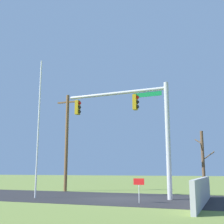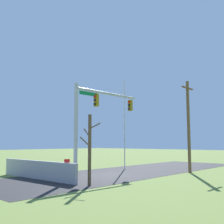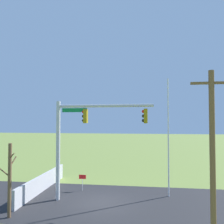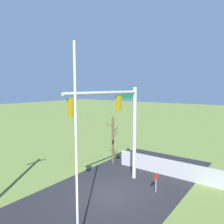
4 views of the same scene
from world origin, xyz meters
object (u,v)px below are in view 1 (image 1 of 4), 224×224
flagpole (38,127)px  bare_tree (203,162)px  open_sign (139,185)px  utility_pole (67,140)px  signal_mast (139,118)px

flagpole → bare_tree: (9.36, 4.97, -2.15)m
open_sign → utility_pole: bearing=140.7°
bare_tree → open_sign: 6.29m
utility_pole → signal_mast: bearing=-29.3°
open_sign → flagpole: bearing=175.4°
flagpole → open_sign: flagpole is taller
signal_mast → open_sign: (0.59, -2.39, -3.85)m
flagpole → bare_tree: 10.82m
signal_mast → bare_tree: 5.28m
signal_mast → utility_pole: (-7.37, 4.14, -0.66)m
bare_tree → open_sign: (-2.79, -5.50, -1.25)m
signal_mast → open_sign: bearing=-76.1°
flagpole → utility_pole: 6.15m
signal_mast → bare_tree: signal_mast is taller
signal_mast → flagpole: size_ratio=0.79×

